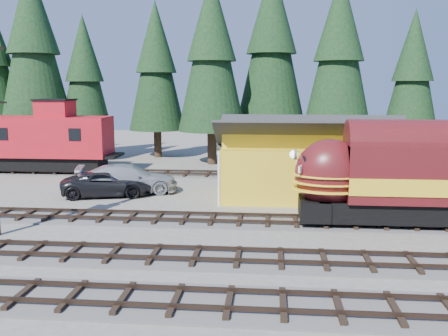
# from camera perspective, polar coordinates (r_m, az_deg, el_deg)

# --- Properties ---
(ground) EXTENTS (120.00, 120.00, 0.00)m
(ground) POSITION_cam_1_polar(r_m,az_deg,el_deg) (23.47, 12.33, -8.89)
(ground) COLOR #6B665B
(ground) RESTS_ON ground
(track_spur) EXTENTS (32.00, 3.20, 0.33)m
(track_spur) POSITION_cam_1_polar(r_m,az_deg,el_deg) (41.39, -4.60, -0.74)
(track_spur) COLOR #4C4947
(track_spur) RESTS_ON ground
(depot) EXTENTS (12.80, 7.00, 5.30)m
(depot) POSITION_cam_1_polar(r_m,az_deg,el_deg) (33.04, 10.35, 1.70)
(depot) COLOR gold
(depot) RESTS_ON ground
(conifer_backdrop) EXTENTS (80.70, 23.47, 16.61)m
(conifer_backdrop) POSITION_cam_1_polar(r_m,az_deg,el_deg) (46.82, 14.98, 12.34)
(conifer_backdrop) COLOR black
(conifer_backdrop) RESTS_ON ground
(locomotive) EXTENTS (15.51, 3.08, 4.22)m
(locomotive) POSITION_cam_1_polar(r_m,az_deg,el_deg) (27.92, 23.21, -1.29)
(locomotive) COLOR black
(locomotive) RESTS_ON ground
(caboose) EXTENTS (11.13, 3.23, 5.79)m
(caboose) POSITION_cam_1_polar(r_m,az_deg,el_deg) (44.59, -19.79, 3.06)
(caboose) COLOR black
(caboose) RESTS_ON ground
(pickup_truck_a) EXTENTS (6.44, 4.10, 1.65)m
(pickup_truck_a) POSITION_cam_1_polar(r_m,az_deg,el_deg) (34.26, -13.20, -1.75)
(pickup_truck_a) COLOR black
(pickup_truck_a) RESTS_ON ground
(pickup_truck_b) EXTENTS (7.27, 4.46, 1.97)m
(pickup_truck_b) POSITION_cam_1_polar(r_m,az_deg,el_deg) (34.83, -10.94, -1.23)
(pickup_truck_b) COLOR #ACAEB4
(pickup_truck_b) RESTS_ON ground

